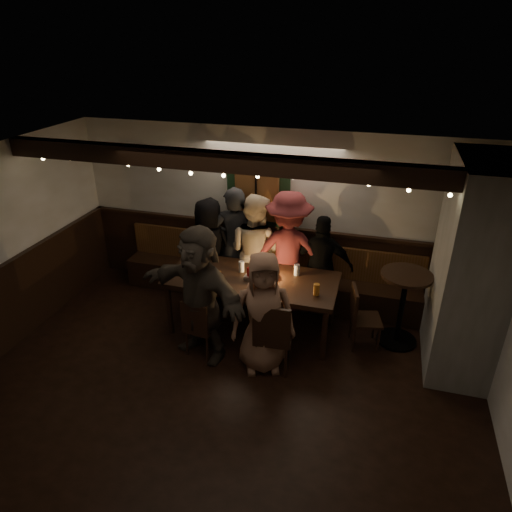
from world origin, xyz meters
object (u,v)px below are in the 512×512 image
(high_top, at_px, (403,300))
(person_g, at_px, (263,313))
(person_d, at_px, (288,252))
(person_f, at_px, (200,293))
(person_c, at_px, (255,250))
(person_a, at_px, (209,250))
(chair_end, at_px, (360,314))
(person_e, at_px, (322,266))
(person_b, at_px, (235,245))
(chair_near_right, at_px, (273,334))
(chair_near_left, at_px, (199,325))
(dining_table, at_px, (252,282))

(high_top, xyz_separation_m, person_g, (-1.62, -1.00, 0.13))
(high_top, bearing_deg, person_d, 164.92)
(person_f, bearing_deg, person_c, 100.42)
(person_f, bearing_deg, person_d, 82.29)
(person_a, height_order, person_g, person_a)
(chair_end, bearing_deg, person_e, 133.08)
(person_b, bearing_deg, person_a, -0.81)
(chair_end, height_order, person_d, person_d)
(chair_near_right, xyz_separation_m, person_e, (0.35, 1.48, 0.21))
(chair_near_left, bearing_deg, person_a, 105.24)
(chair_end, relative_size, person_f, 0.48)
(high_top, distance_m, person_f, 2.63)
(dining_table, height_order, person_f, person_f)
(person_c, relative_size, person_f, 0.98)
(person_d, height_order, person_f, person_d)
(person_c, distance_m, person_e, 1.01)
(high_top, relative_size, person_c, 0.59)
(person_a, distance_m, person_g, 1.88)
(person_f, bearing_deg, person_g, 18.89)
(person_g, bearing_deg, person_c, 89.44)
(person_b, bearing_deg, chair_near_left, 79.71)
(chair_near_left, distance_m, person_e, 1.98)
(person_d, distance_m, person_f, 1.60)
(person_e, bearing_deg, chair_end, 129.87)
(person_a, bearing_deg, person_f, 106.22)
(person_a, bearing_deg, person_c, -178.08)
(dining_table, bearing_deg, person_c, 103.04)
(high_top, relative_size, person_g, 0.66)
(dining_table, distance_m, person_f, 0.84)
(dining_table, xyz_separation_m, person_g, (0.35, -0.74, 0.04))
(chair_near_right, relative_size, chair_end, 1.14)
(person_b, xyz_separation_m, person_e, (1.32, -0.06, -0.14))
(high_top, xyz_separation_m, person_c, (-2.14, 0.45, 0.22))
(person_c, bearing_deg, person_f, 95.57)
(person_f, xyz_separation_m, person_g, (0.82, -0.05, -0.11))
(chair_near_right, distance_m, person_a, 2.03)
(chair_near_right, xyz_separation_m, person_f, (-0.96, 0.11, 0.34))
(person_d, xyz_separation_m, person_g, (0.01, -1.44, -0.13))
(chair_near_right, xyz_separation_m, person_c, (-0.66, 1.50, 0.32))
(high_top, height_order, person_a, person_a)
(high_top, relative_size, person_f, 0.58)
(person_f, bearing_deg, chair_near_left, -82.86)
(chair_near_right, distance_m, person_f, 1.02)
(chair_end, distance_m, person_d, 1.38)
(person_d, bearing_deg, person_f, 49.63)
(person_a, bearing_deg, person_b, -171.00)
(chair_near_right, xyz_separation_m, person_d, (-0.15, 1.49, 0.36))
(chair_near_left, bearing_deg, dining_table, 56.78)
(chair_end, height_order, person_e, person_e)
(chair_near_right, height_order, person_e, person_e)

